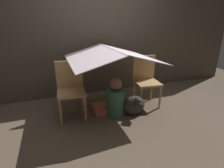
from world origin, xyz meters
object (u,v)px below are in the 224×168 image
(dog, at_px, (134,105))
(chair_left, at_px, (71,87))
(person_front, at_px, (116,99))
(chair_right, at_px, (146,78))

(dog, bearing_deg, chair_left, 160.81)
(person_front, distance_m, dog, 0.33)
(dog, bearing_deg, person_front, 155.98)
(person_front, bearing_deg, chair_right, 17.45)
(chair_right, relative_size, person_front, 1.41)
(chair_right, distance_m, person_front, 0.75)
(chair_left, distance_m, dog, 1.09)
(dog, bearing_deg, chair_right, 41.16)
(chair_right, xyz_separation_m, person_front, (-0.68, -0.21, -0.23))
(chair_left, relative_size, dog, 2.32)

